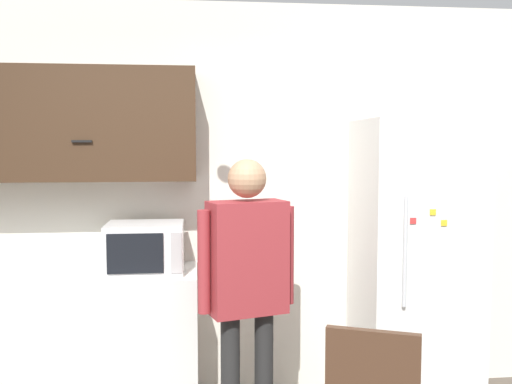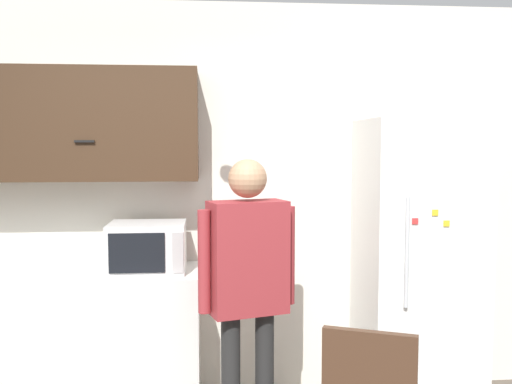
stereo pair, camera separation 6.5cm
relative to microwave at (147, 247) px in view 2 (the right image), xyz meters
The scene contains 6 objects.
back_wall 0.59m from the microwave, 38.82° to the left, with size 6.00×0.06×2.70m.
counter 0.96m from the microwave, behind, with size 2.11×0.57×0.93m.
upper_cabinets 1.07m from the microwave, behind, with size 2.11×0.38×0.71m.
microwave is the anchor object (origin of this frame).
person 0.75m from the microwave, 35.13° to the right, with size 0.56×0.33×1.66m.
refrigerator 1.76m from the microwave, ahead, with size 0.72×0.69×1.90m.
Camera 2 is at (-0.04, -1.96, 1.73)m, focal length 40.00 mm.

